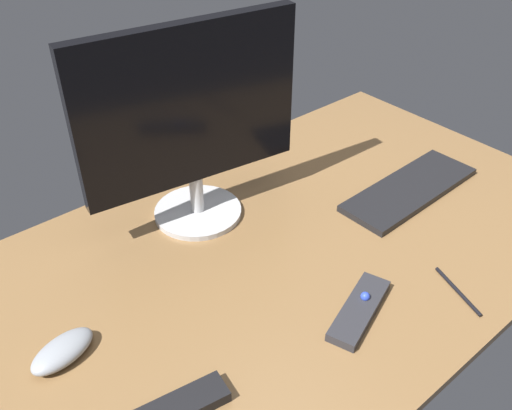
# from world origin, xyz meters

# --- Properties ---
(desk) EXTENTS (1.40, 0.84, 0.02)m
(desk) POSITION_xyz_m (0.00, 0.00, 0.01)
(desk) COLOR olive
(desk) RESTS_ON ground
(monitor) EXTENTS (0.48, 0.20, 0.45)m
(monitor) POSITION_xyz_m (-0.10, 0.22, 0.27)
(monitor) COLOR silver
(monitor) RESTS_ON desk
(keyboard) EXTENTS (0.39, 0.14, 0.02)m
(keyboard) POSITION_xyz_m (0.35, -0.04, 0.03)
(keyboard) COLOR black
(keyboard) RESTS_ON desk
(computer_mouse) EXTENTS (0.13, 0.09, 0.03)m
(computer_mouse) POSITION_xyz_m (-0.51, 0.03, 0.04)
(computer_mouse) COLOR #999EA5
(computer_mouse) RESTS_ON desk
(media_remote) EXTENTS (0.19, 0.11, 0.03)m
(media_remote) POSITION_xyz_m (-0.05, -0.23, 0.03)
(media_remote) COLOR #2D2D33
(media_remote) RESTS_ON desk
(pen) EXTENTS (0.05, 0.13, 0.01)m
(pen) POSITION_xyz_m (0.14, -0.31, 0.02)
(pen) COLOR black
(pen) RESTS_ON desk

